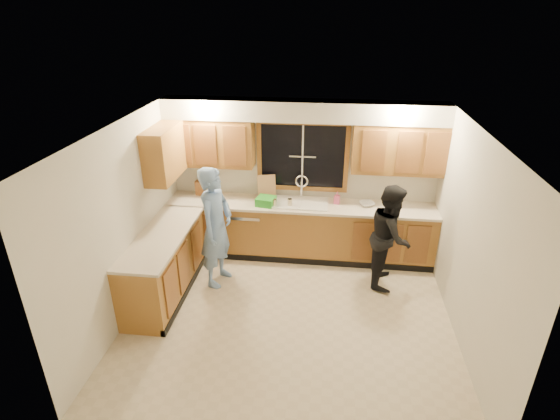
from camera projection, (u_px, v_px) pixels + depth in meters
The scene contains 26 objects.
floor at pixel (289, 316), 5.80m from camera, with size 4.20×4.20×0.00m, color beige.
ceiling at pixel (292, 131), 4.73m from camera, with size 4.20×4.20×0.00m, color white.
wall_back at pixel (302, 177), 6.97m from camera, with size 4.20×4.20×0.00m, color beige.
wall_left at pixel (125, 223), 5.49m from camera, with size 3.80×3.80×0.00m, color beige.
wall_right at pixel (471, 243), 5.04m from camera, with size 3.80×3.80×0.00m, color beige.
base_cabinets_back at pixel (300, 231), 7.05m from camera, with size 4.20×0.60×0.88m, color #A26C2F.
base_cabinets_left at pixel (165, 265), 6.12m from camera, with size 0.60×1.90×0.88m, color #A26C2F.
countertop_back at pixel (300, 205), 6.84m from camera, with size 4.20×0.63×0.04m, color beige.
countertop_left at pixel (162, 236), 5.92m from camera, with size 0.63×1.90×0.04m, color beige.
upper_cabinets_left at pixel (210, 142), 6.73m from camera, with size 1.35×0.33×0.75m, color #A26C2F.
upper_cabinets_right at pixel (399, 149), 6.43m from camera, with size 1.35×0.33×0.75m, color #A26C2F.
upper_cabinets_return at pixel (164, 153), 6.24m from camera, with size 0.33×0.90×0.75m, color #A26C2F.
soffit at pixel (303, 111), 6.35m from camera, with size 4.20×0.35×0.30m, color beige.
window_frame at pixel (303, 156), 6.82m from camera, with size 1.44×0.03×1.14m.
sink at pixel (300, 207), 6.87m from camera, with size 0.86×0.52×0.57m.
dishwasher at pixel (248, 230), 7.14m from camera, with size 0.60×0.56×0.82m, color white.
stove at pixel (149, 288), 5.60m from camera, with size 0.58×0.75×0.90m, color white.
man at pixel (216, 227), 6.17m from camera, with size 0.65×0.43×1.79m, color #6B90CB.
woman at pixel (390, 236), 6.21m from camera, with size 0.75×0.58×1.53m, color black.
knife_block at pixel (200, 188), 7.12m from camera, with size 0.13×0.11×0.24m, color brown.
cutting_board at pixel (267, 187), 6.97m from camera, with size 0.29×0.02×0.39m, color tan.
dish_crate at pixel (266, 201), 6.77m from camera, with size 0.27×0.25×0.13m, color green.
soap_bottle at pixel (337, 198), 6.81m from camera, with size 0.09×0.09×0.19m, color #D55182.
bowl at pixel (367, 204), 6.77m from camera, with size 0.23×0.23×0.06m, color silver.
can_left at pixel (274, 203), 6.71m from camera, with size 0.07×0.07×0.12m, color #B7AB8D.
can_right at pixel (290, 203), 6.72m from camera, with size 0.07×0.07×0.13m, color #B7AB8D.
Camera 1 is at (0.43, -4.63, 3.74)m, focal length 28.00 mm.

